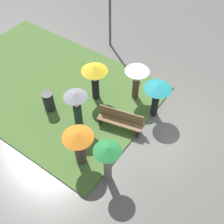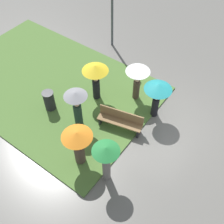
{
  "view_description": "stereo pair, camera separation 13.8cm",
  "coord_description": "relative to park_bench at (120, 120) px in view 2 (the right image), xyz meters",
  "views": [
    {
      "loc": [
        2.42,
        -7.36,
        9.2
      ],
      "look_at": [
        -1.71,
        -1.48,
        0.83
      ],
      "focal_mm": 45.0,
      "sensor_mm": 36.0,
      "label": 1
    },
    {
      "loc": [
        2.53,
        -7.28,
        9.2
      ],
      "look_at": [
        -1.71,
        -1.48,
        0.83
      ],
      "focal_mm": 45.0,
      "sensor_mm": 36.0,
      "label": 2
    }
  ],
  "objects": [
    {
      "name": "ground_plane",
      "position": [
        1.37,
        1.37,
        -0.47
      ],
      "size": [
        90.0,
        90.0,
        0.0
      ],
      "primitive_type": "plane",
      "color": "#66635E"
    },
    {
      "name": "crowd_person_grey",
      "position": [
        -1.45,
        -0.89,
        0.77
      ],
      "size": [
        0.91,
        0.91,
        1.89
      ],
      "rotation": [
        0.0,
        0.0,
        3.43
      ],
      "color": "#1E3328",
      "rests_on": "ground_plane"
    },
    {
      "name": "park_bench",
      "position": [
        0.0,
        0.0,
        0.0
      ],
      "size": [
        1.89,
        0.85,
        0.9
      ],
      "rotation": [
        0.0,
        0.0,
        0.24
      ],
      "color": "brown",
      "rests_on": "ground_plane"
    },
    {
      "name": "crowd_person_yellow",
      "position": [
        -1.82,
        0.76,
        0.96
      ],
      "size": [
        1.11,
        1.11,
        1.87
      ],
      "rotation": [
        0.0,
        0.0,
        5.3
      ],
      "color": "black",
      "rests_on": "ground_plane"
    },
    {
      "name": "trash_bin",
      "position": [
        -3.03,
        -0.94,
        0.02
      ],
      "size": [
        0.49,
        0.49,
        0.98
      ],
      "color": "#232326",
      "rests_on": "ground_plane"
    },
    {
      "name": "lawn_patch_near",
      "position": [
        -4.19,
        0.07,
        -0.44
      ],
      "size": [
        9.9,
        6.61,
        0.06
      ],
      "color": "#4C7033",
      "rests_on": "ground_plane"
    },
    {
      "name": "crowd_person_white",
      "position": [
        -0.4,
        1.78,
        0.91
      ],
      "size": [
        1.03,
        1.03,
        1.82
      ],
      "rotation": [
        0.0,
        0.0,
        3.32
      ],
      "color": "#47382D",
      "rests_on": "ground_plane"
    },
    {
      "name": "crowd_person_green",
      "position": [
        0.91,
        -2.14,
        0.88
      ],
      "size": [
        0.92,
        0.92,
        1.91
      ],
      "rotation": [
        0.0,
        0.0,
        5.85
      ],
      "color": "slate",
      "rests_on": "ground_plane"
    },
    {
      "name": "crowd_person_orange",
      "position": [
        -0.28,
        -2.17,
        0.77
      ],
      "size": [
        1.09,
        1.09,
        1.77
      ],
      "rotation": [
        0.0,
        0.0,
        2.67
      ],
      "color": "#47382D",
      "rests_on": "ground_plane"
    },
    {
      "name": "crowd_person_teal",
      "position": [
        0.77,
        1.41,
        0.96
      ],
      "size": [
        1.11,
        1.11,
        1.81
      ],
      "rotation": [
        0.0,
        0.0,
        4.64
      ],
      "color": "black",
      "rests_on": "ground_plane"
    }
  ]
}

